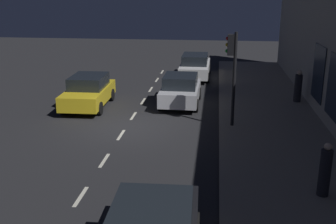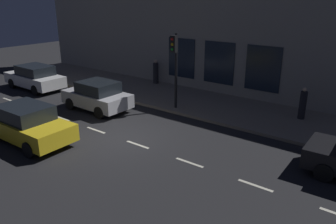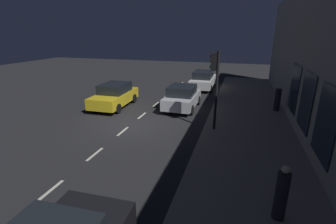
{
  "view_description": "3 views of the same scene",
  "coord_description": "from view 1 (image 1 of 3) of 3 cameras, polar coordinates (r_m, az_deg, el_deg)",
  "views": [
    {
      "loc": [
        3.77,
        -16.57,
        5.87
      ],
      "look_at": [
        1.89,
        -0.55,
        0.92
      ],
      "focal_mm": 44.16,
      "sensor_mm": 36.0,
      "label": 1
    },
    {
      "loc": [
        -9.27,
        -9.68,
        5.89
      ],
      "look_at": [
        2.01,
        -1.06,
        0.9
      ],
      "focal_mm": 35.59,
      "sensor_mm": 36.0,
      "label": 2
    },
    {
      "loc": [
        5.61,
        -11.54,
        4.93
      ],
      "look_at": [
        2.11,
        0.15,
        0.89
      ],
      "focal_mm": 26.04,
      "sensor_mm": 36.0,
      "label": 3
    }
  ],
  "objects": [
    {
      "name": "ground_plane",
      "position": [
        17.98,
        -5.8,
        -2.08
      ],
      "size": [
        60.0,
        60.0,
        0.0
      ],
      "primitive_type": "plane",
      "color": "#232326"
    },
    {
      "name": "sidewalk",
      "position": [
        17.73,
        14.36,
        -2.57
      ],
      "size": [
        4.5,
        32.0,
        0.15
      ],
      "color": "gray",
      "rests_on": "ground"
    },
    {
      "name": "lane_centre_line",
      "position": [
        17.06,
        -6.51,
        -3.16
      ],
      "size": [
        0.12,
        27.2,
        0.01
      ],
      "color": "beige",
      "rests_on": "ground"
    },
    {
      "name": "traffic_light",
      "position": [
        17.2,
        8.85,
        6.84
      ],
      "size": [
        0.48,
        0.32,
        3.95
      ],
      "color": "black",
      "rests_on": "sidewalk"
    },
    {
      "name": "parked_car_0",
      "position": [
        21.06,
        -10.92,
        2.8
      ],
      "size": [
        2.03,
        4.17,
        1.58
      ],
      "rotation": [
        0.0,
        0.0,
        3.17
      ],
      "color": "gold",
      "rests_on": "ground"
    },
    {
      "name": "parked_car_1",
      "position": [
        21.01,
        1.74,
        3.07
      ],
      "size": [
        1.98,
        3.83,
        1.58
      ],
      "rotation": [
        0.0,
        0.0,
        -0.01
      ],
      "color": "#B7B7BC",
      "rests_on": "ground"
    },
    {
      "name": "parked_car_3",
      "position": [
        27.37,
        3.75,
        6.35
      ],
      "size": [
        1.95,
        4.49,
        1.58
      ],
      "rotation": [
        0.0,
        0.0,
        -0.01
      ],
      "color": "silver",
      "rests_on": "ground"
    },
    {
      "name": "pedestrian_0",
      "position": [
        22.1,
        17.51,
        3.29
      ],
      "size": [
        0.37,
        0.37,
        1.64
      ],
      "rotation": [
        0.0,
        0.0,
        4.71
      ],
      "color": "#232328",
      "rests_on": "sidewalk"
    },
    {
      "name": "pedestrian_1",
      "position": [
        12.49,
        20.85,
        -7.67
      ],
      "size": [
        0.4,
        0.4,
        1.58
      ],
      "rotation": [
        0.0,
        0.0,
        4.94
      ],
      "color": "#232328",
      "rests_on": "sidewalk"
    }
  ]
}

